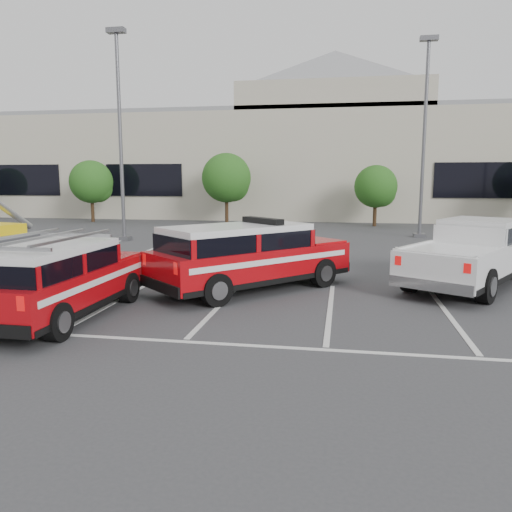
{
  "coord_description": "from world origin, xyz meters",
  "views": [
    {
      "loc": [
        2.95,
        -11.69,
        3.11
      ],
      "look_at": [
        0.67,
        1.34,
        1.05
      ],
      "focal_mm": 35.0,
      "sensor_mm": 36.0,
      "label": 1
    }
  ],
  "objects_px": {
    "light_pole_mid": "(424,138)",
    "fire_chief_suv": "(249,261)",
    "convention_building": "(312,160)",
    "light_pole_left": "(120,136)",
    "tree_mid_left": "(228,180)",
    "tree_mid_right": "(377,188)",
    "tree_left": "(93,183)",
    "white_pickup": "(473,259)",
    "ladder_suv": "(59,285)"
  },
  "relations": [
    {
      "from": "light_pole_mid",
      "to": "fire_chief_suv",
      "type": "height_order",
      "value": "light_pole_mid"
    },
    {
      "from": "convention_building",
      "to": "light_pole_left",
      "type": "height_order",
      "value": "convention_building"
    },
    {
      "from": "tree_mid_left",
      "to": "light_pole_left",
      "type": "distance_m",
      "value": 10.73
    },
    {
      "from": "tree_mid_right",
      "to": "fire_chief_suv",
      "type": "distance_m",
      "value": 20.84
    },
    {
      "from": "tree_left",
      "to": "tree_mid_right",
      "type": "xyz_separation_m",
      "value": [
        20.0,
        -0.0,
        -0.27
      ]
    },
    {
      "from": "light_pole_mid",
      "to": "white_pickup",
      "type": "bearing_deg",
      "value": -91.15
    },
    {
      "from": "light_pole_left",
      "to": "ladder_suv",
      "type": "xyz_separation_m",
      "value": [
        4.74,
        -13.74,
        -4.42
      ]
    },
    {
      "from": "tree_mid_right",
      "to": "light_pole_mid",
      "type": "bearing_deg",
      "value": -72.48
    },
    {
      "from": "convention_building",
      "to": "white_pickup",
      "type": "relative_size",
      "value": 9.29
    },
    {
      "from": "light_pole_mid",
      "to": "ladder_suv",
      "type": "height_order",
      "value": "light_pole_mid"
    },
    {
      "from": "tree_left",
      "to": "white_pickup",
      "type": "relative_size",
      "value": 0.68
    },
    {
      "from": "fire_chief_suv",
      "to": "white_pickup",
      "type": "xyz_separation_m",
      "value": [
        6.36,
        1.8,
        -0.06
      ]
    },
    {
      "from": "light_pole_left",
      "to": "light_pole_mid",
      "type": "height_order",
      "value": "same"
    },
    {
      "from": "white_pickup",
      "to": "tree_mid_left",
      "type": "bearing_deg",
      "value": 153.44
    },
    {
      "from": "convention_building",
      "to": "light_pole_mid",
      "type": "relative_size",
      "value": 5.86
    },
    {
      "from": "tree_mid_left",
      "to": "ladder_suv",
      "type": "xyz_separation_m",
      "value": [
        1.65,
        -23.78,
        -2.28
      ]
    },
    {
      "from": "light_pole_mid",
      "to": "white_pickup",
      "type": "xyz_separation_m",
      "value": [
        -0.25,
        -12.39,
        -4.42
      ]
    },
    {
      "from": "tree_mid_left",
      "to": "light_pole_mid",
      "type": "bearing_deg",
      "value": -26.92
    },
    {
      "from": "light_pole_mid",
      "to": "fire_chief_suv",
      "type": "xyz_separation_m",
      "value": [
        -6.61,
        -14.19,
        -4.36
      ]
    },
    {
      "from": "light_pole_left",
      "to": "white_pickup",
      "type": "xyz_separation_m",
      "value": [
        14.75,
        -8.39,
        -4.42
      ]
    },
    {
      "from": "light_pole_left",
      "to": "tree_left",
      "type": "bearing_deg",
      "value": 124.52
    },
    {
      "from": "tree_mid_left",
      "to": "light_pole_left",
      "type": "height_order",
      "value": "light_pole_left"
    },
    {
      "from": "fire_chief_suv",
      "to": "ladder_suv",
      "type": "relative_size",
      "value": 1.15
    },
    {
      "from": "tree_left",
      "to": "ladder_suv",
      "type": "bearing_deg",
      "value": -63.9
    },
    {
      "from": "tree_mid_left",
      "to": "fire_chief_suv",
      "type": "xyz_separation_m",
      "value": [
        5.3,
        -20.24,
        -2.22
      ]
    },
    {
      "from": "tree_mid_right",
      "to": "light_pole_left",
      "type": "xyz_separation_m",
      "value": [
        -13.09,
        -10.05,
        2.68
      ]
    },
    {
      "from": "convention_building",
      "to": "tree_left",
      "type": "relative_size",
      "value": 13.58
    },
    {
      "from": "tree_left",
      "to": "ladder_suv",
      "type": "height_order",
      "value": "tree_left"
    },
    {
      "from": "tree_left",
      "to": "tree_mid_left",
      "type": "height_order",
      "value": "tree_mid_left"
    },
    {
      "from": "tree_mid_right",
      "to": "ladder_suv",
      "type": "xyz_separation_m",
      "value": [
        -8.35,
        -23.78,
        -1.74
      ]
    },
    {
      "from": "white_pickup",
      "to": "ladder_suv",
      "type": "xyz_separation_m",
      "value": [
        -10.01,
        -5.35,
        0.0
      ]
    },
    {
      "from": "tree_left",
      "to": "light_pole_left",
      "type": "xyz_separation_m",
      "value": [
        6.91,
        -10.05,
        2.41
      ]
    },
    {
      "from": "light_pole_left",
      "to": "fire_chief_suv",
      "type": "distance_m",
      "value": 13.9
    },
    {
      "from": "fire_chief_suv",
      "to": "light_pole_mid",
      "type": "bearing_deg",
      "value": 107.4
    },
    {
      "from": "light_pole_mid",
      "to": "ladder_suv",
      "type": "bearing_deg",
      "value": -120.05
    },
    {
      "from": "tree_left",
      "to": "ladder_suv",
      "type": "xyz_separation_m",
      "value": [
        11.65,
        -23.78,
        -2.01
      ]
    },
    {
      "from": "convention_building",
      "to": "white_pickup",
      "type": "height_order",
      "value": "convention_building"
    },
    {
      "from": "tree_left",
      "to": "light_pole_mid",
      "type": "height_order",
      "value": "light_pole_mid"
    },
    {
      "from": "tree_mid_left",
      "to": "ladder_suv",
      "type": "relative_size",
      "value": 0.99
    },
    {
      "from": "tree_mid_right",
      "to": "ladder_suv",
      "type": "distance_m",
      "value": 25.27
    },
    {
      "from": "tree_mid_left",
      "to": "convention_building",
      "type": "bearing_deg",
      "value": 62.6
    },
    {
      "from": "tree_mid_left",
      "to": "fire_chief_suv",
      "type": "relative_size",
      "value": 0.86
    },
    {
      "from": "tree_mid_right",
      "to": "ladder_suv",
      "type": "height_order",
      "value": "tree_mid_right"
    },
    {
      "from": "fire_chief_suv",
      "to": "ladder_suv",
      "type": "distance_m",
      "value": 5.09
    },
    {
      "from": "tree_mid_left",
      "to": "tree_mid_right",
      "type": "relative_size",
      "value": 1.21
    },
    {
      "from": "tree_mid_left",
      "to": "fire_chief_suv",
      "type": "distance_m",
      "value": 21.04
    },
    {
      "from": "tree_left",
      "to": "tree_mid_right",
      "type": "bearing_deg",
      "value": -0.0
    },
    {
      "from": "tree_mid_right",
      "to": "tree_mid_left",
      "type": "bearing_deg",
      "value": 180.0
    },
    {
      "from": "convention_building",
      "to": "tree_mid_right",
      "type": "height_order",
      "value": "convention_building"
    },
    {
      "from": "light_pole_mid",
      "to": "fire_chief_suv",
      "type": "relative_size",
      "value": 1.82
    }
  ]
}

